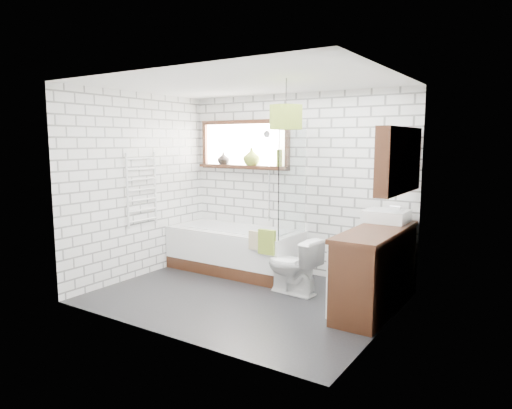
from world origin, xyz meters
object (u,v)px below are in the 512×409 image
Objects in this scene: bathtub at (235,250)px; basin at (386,216)px; vanity at (376,269)px; toilet at (293,265)px; pendant at (286,117)px.

bathtub is 2.23m from basin.
vanity is 3.21× the size of basin.
toilet is at bearing -177.78° from vanity.
vanity is at bearing 34.62° from pendant.
toilet is at bearing -150.64° from basin.
pendant is (-0.77, -1.08, 1.13)m from basin.
pendant is (0.19, -0.54, 1.75)m from toilet.
pendant reaches higher than vanity.
basin is (2.13, 0.12, 0.66)m from bathtub.
pendant is at bearing -35.10° from bathtub.
pendant is at bearing 24.65° from toilet.
bathtub is 5.49× the size of pendant.
toilet is (-1.02, -0.04, -0.10)m from vanity.
basin reaches higher than bathtub.
bathtub is at bearing -176.71° from basin.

